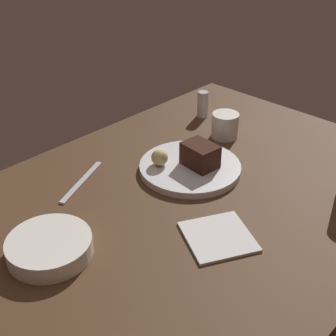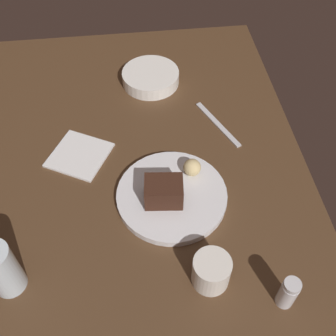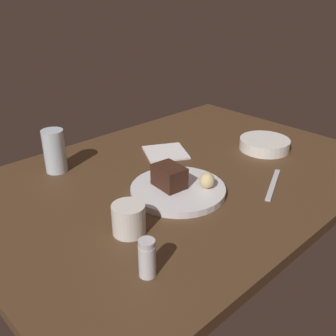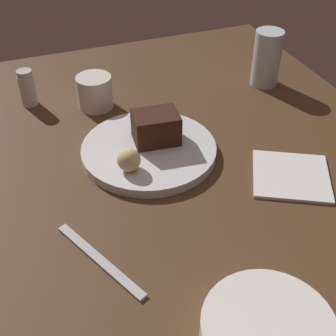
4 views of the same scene
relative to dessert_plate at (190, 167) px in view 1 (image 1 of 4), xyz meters
The scene contains 9 objects.
dining_table 11.78cm from the dessert_plate, 140.11° to the right, with size 120.00×84.00×3.00cm, color #4C331E.
dessert_plate is the anchor object (origin of this frame).
chocolate_cake_slice 4.53cm from the dessert_plate, 55.28° to the right, with size 8.50×6.34×5.88cm, color #381E14.
bread_roll 8.23cm from the dessert_plate, 134.48° to the left, with size 4.20×4.20×4.20cm, color #DBC184.
salt_shaker 32.91cm from the dessert_plate, 34.71° to the left, with size 3.43×3.43×8.11cm.
side_bowl 42.24cm from the dessert_plate, behind, with size 16.65×16.65×3.72cm, color white.
coffee_cup 21.57cm from the dessert_plate, 13.99° to the left, with size 7.59×7.59×7.13cm, color silver.
butter_knife 27.11cm from the dessert_plate, 145.64° to the left, with size 19.00×1.40×0.50cm, color silver.
folded_napkin 26.62cm from the dessert_plate, 125.96° to the right, with size 13.22×13.39×0.60cm, color white.
Camera 1 is at (-66.60, -57.24, 64.56)cm, focal length 49.27 mm.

